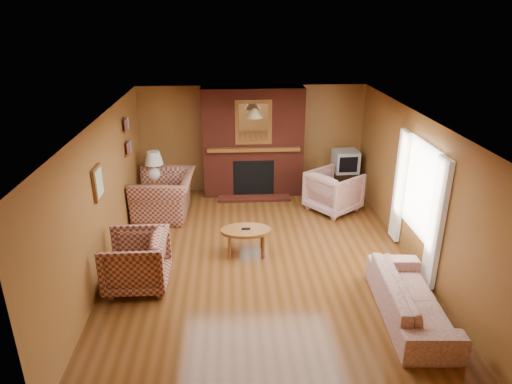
{
  "coord_description": "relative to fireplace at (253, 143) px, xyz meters",
  "views": [
    {
      "loc": [
        -0.51,
        -6.71,
        3.94
      ],
      "look_at": [
        -0.07,
        0.6,
        0.98
      ],
      "focal_mm": 32.0,
      "sensor_mm": 36.0,
      "label": 1
    }
  ],
  "objects": [
    {
      "name": "table_lamp",
      "position": [
        -2.1,
        -0.53,
        -0.28
      ],
      "size": [
        0.39,
        0.39,
        0.65
      ],
      "color": "white",
      "rests_on": "side_table"
    },
    {
      "name": "plaid_armchair",
      "position": [
        -1.95,
        -3.66,
        -0.76
      ],
      "size": [
        0.94,
        0.91,
        0.85
      ],
      "primitive_type": "imported",
      "rotation": [
        0.0,
        0.0,
        -1.57
      ],
      "color": "maroon",
      "rests_on": "floor"
    },
    {
      "name": "wall_right",
      "position": [
        2.5,
        -2.98,
        0.02
      ],
      "size": [
        0.0,
        6.5,
        6.5
      ],
      "primitive_type": "plane",
      "rotation": [
        1.57,
        0.0,
        -1.57
      ],
      "color": "brown",
      "rests_on": "floor"
    },
    {
      "name": "wall_back",
      "position": [
        0.0,
        0.27,
        0.02
      ],
      "size": [
        6.5,
        0.0,
        6.5
      ],
      "primitive_type": "plane",
      "rotation": [
        1.57,
        0.0,
        0.0
      ],
      "color": "brown",
      "rests_on": "floor"
    },
    {
      "name": "wall_left",
      "position": [
        -2.5,
        -2.98,
        0.02
      ],
      "size": [
        0.0,
        6.5,
        6.5
      ],
      "primitive_type": "plane",
      "rotation": [
        1.57,
        0.0,
        1.57
      ],
      "color": "brown",
      "rests_on": "floor"
    },
    {
      "name": "coffee_table",
      "position": [
        -0.27,
        -2.78,
        -0.77
      ],
      "size": [
        0.86,
        0.53,
        0.49
      ],
      "color": "brown",
      "rests_on": "floor"
    },
    {
      "name": "plaid_loveseat",
      "position": [
        -1.85,
        -1.07,
        -0.75
      ],
      "size": [
        1.22,
        1.38,
        0.86
      ],
      "primitive_type": "imported",
      "rotation": [
        0.0,
        0.0,
        -1.62
      ],
      "color": "maroon",
      "rests_on": "floor"
    },
    {
      "name": "wall_front",
      "position": [
        0.0,
        -6.23,
        0.02
      ],
      "size": [
        6.5,
        0.0,
        6.5
      ],
      "primitive_type": "plane",
      "rotation": [
        -1.57,
        0.0,
        0.0
      ],
      "color": "brown",
      "rests_on": "floor"
    },
    {
      "name": "floor",
      "position": [
        0.0,
        -2.98,
        -1.18
      ],
      "size": [
        6.5,
        6.5,
        0.0
      ],
      "primitive_type": "plane",
      "color": "#4E2C10",
      "rests_on": "ground"
    },
    {
      "name": "floral_armchair",
      "position": [
        1.62,
        -1.06,
        -0.76
      ],
      "size": [
        1.3,
        1.29,
        0.85
      ],
      "primitive_type": "imported",
      "rotation": [
        0.0,
        0.0,
        2.21
      ],
      "color": "beige",
      "rests_on": "floor"
    },
    {
      "name": "bookshelf",
      "position": [
        -2.44,
        -1.08,
        0.48
      ],
      "size": [
        0.09,
        0.55,
        0.71
      ],
      "color": "brown",
      "rests_on": "wall_left"
    },
    {
      "name": "tv_stand",
      "position": [
        2.05,
        -0.18,
        -0.91
      ],
      "size": [
        0.51,
        0.47,
        0.55
      ],
      "primitive_type": "cube",
      "rotation": [
        0.0,
        0.0,
        -0.03
      ],
      "color": "black",
      "rests_on": "floor"
    },
    {
      "name": "crt_tv",
      "position": [
        2.05,
        -0.19,
        -0.39
      ],
      "size": [
        0.55,
        0.55,
        0.48
      ],
      "color": "#ABADB3",
      "rests_on": "tv_stand"
    },
    {
      "name": "botanical_print",
      "position": [
        -2.47,
        -3.28,
        0.37
      ],
      "size": [
        0.05,
        0.4,
        0.5
      ],
      "color": "brown",
      "rests_on": "wall_left"
    },
    {
      "name": "ceiling",
      "position": [
        0.0,
        -2.98,
        1.22
      ],
      "size": [
        6.5,
        6.5,
        0.0
      ],
      "primitive_type": "plane",
      "rotation": [
        3.14,
        0.0,
        0.0
      ],
      "color": "silver",
      "rests_on": "wall_back"
    },
    {
      "name": "pendant_light",
      "position": [
        0.0,
        -0.68,
        0.82
      ],
      "size": [
        0.36,
        0.36,
        0.48
      ],
      "color": "black",
      "rests_on": "ceiling"
    },
    {
      "name": "floral_sofa",
      "position": [
        1.9,
        -4.64,
        -0.89
      ],
      "size": [
        0.89,
        2.02,
        0.58
      ],
      "primitive_type": "imported",
      "rotation": [
        0.0,
        0.0,
        1.51
      ],
      "color": "beige",
      "rests_on": "floor"
    },
    {
      "name": "window_right",
      "position": [
        2.45,
        -3.18,
        -0.06
      ],
      "size": [
        0.1,
        1.85,
        2.0
      ],
      "color": "silver",
      "rests_on": "wall_right"
    },
    {
      "name": "fireplace",
      "position": [
        0.0,
        0.0,
        0.0
      ],
      "size": [
        2.2,
        0.82,
        2.4
      ],
      "color": "#5A1F13",
      "rests_on": "floor"
    },
    {
      "name": "side_table",
      "position": [
        -2.1,
        -0.53,
        -0.91
      ],
      "size": [
        0.43,
        0.43,
        0.54
      ],
      "primitive_type": "cube",
      "rotation": [
        0.0,
        0.0,
        -0.07
      ],
      "color": "brown",
      "rests_on": "floor"
    }
  ]
}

